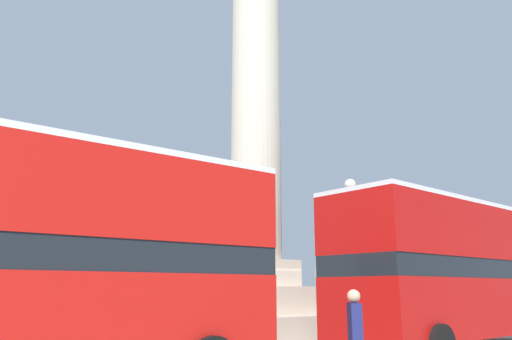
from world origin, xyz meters
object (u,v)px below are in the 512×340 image
bus_a (457,269)px  street_lamp (353,253)px  equestrian_statue (354,290)px  pedestrian_near_lamp (355,334)px  monument_column (256,103)px

bus_a → street_lamp: (-1.42, 2.98, 0.62)m
bus_a → equestrian_statue: size_ratio=1.65×
bus_a → pedestrian_near_lamp: bearing=-165.2°
street_lamp → pedestrian_near_lamp: size_ratio=3.11×
bus_a → pedestrian_near_lamp: (-7.40, -2.71, -1.37)m
bus_a → street_lamp: size_ratio=1.84×
bus_a → equestrian_statue: bearing=52.1°
street_lamp → pedestrian_near_lamp: (-5.98, -5.69, -1.99)m
monument_column → pedestrian_near_lamp: (-4.12, -8.86, -8.05)m
monument_column → bus_a: size_ratio=2.39×
street_lamp → monument_column: bearing=120.4°
monument_column → bus_a: bearing=-61.9°
bus_a → pedestrian_near_lamp: bus_a is taller
pedestrian_near_lamp → bus_a: bearing=145.7°
equestrian_statue → street_lamp: 12.24m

